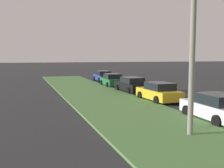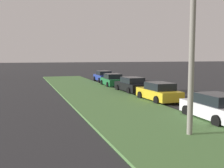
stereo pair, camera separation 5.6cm
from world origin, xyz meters
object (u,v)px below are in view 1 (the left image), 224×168
Objects in this scene: parked_car_yellow at (159,92)px; parked_car_blue at (103,76)px; parked_car_white at (216,108)px; parked_car_black at (132,85)px; parked_car_green at (112,80)px; streetlight at (200,34)px.

parked_car_yellow is 17.27m from parked_car_blue.
parked_car_white is at bearing 179.15° from parked_car_blue.
parked_car_black and parked_car_green have the same top height.
streetlight is (-2.18, 2.69, 3.67)m from parked_car_white.
parked_car_green is (5.56, 0.13, 0.00)m from parked_car_black.
streetlight reaches higher than parked_car_green.
parked_car_blue is (23.94, -0.71, 0.00)m from parked_car_white.
parked_car_green is 20.51m from streetlight.
parked_car_blue is 26.60m from streetlight.
parked_car_yellow is at bearing 178.84° from parked_car_blue.
parked_car_white and parked_car_green have the same top height.
parked_car_green is at bearing -1.88° from parked_car_black.
parked_car_white is 0.58× the size of streetlight.
parked_car_black is 15.16m from streetlight.
parked_car_blue is 0.58× the size of streetlight.
parked_car_white is 23.95m from parked_car_blue.
parked_car_black is 1.01× the size of parked_car_green.
parked_car_black is at bearing -176.55° from parked_car_green.
parked_car_black is (12.25, -0.13, 0.00)m from parked_car_white.
parked_car_yellow is at bearing -17.53° from streetlight.
streetlight reaches higher than parked_car_blue.
parked_car_yellow is (6.68, -0.11, 0.00)m from parked_car_white.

